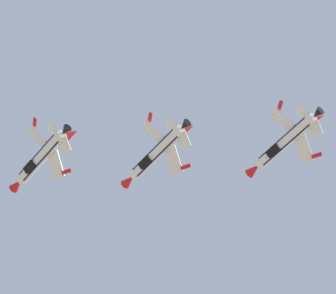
# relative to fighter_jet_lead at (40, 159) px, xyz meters

# --- Properties ---
(fighter_jet_lead) EXTENTS (7.64, 15.72, 7.36)m
(fighter_jet_lead) POSITION_rel_fighter_jet_lead_xyz_m (0.00, 0.00, 0.00)
(fighter_jet_lead) COLOR white
(fighter_jet_left_wing) EXTENTS (7.83, 15.72, 7.16)m
(fighter_jet_left_wing) POSITION_rel_fighter_jet_lead_xyz_m (15.87, -8.11, -0.68)
(fighter_jet_left_wing) COLOR white
(fighter_jet_right_wing) EXTENTS (7.42, 15.72, 7.60)m
(fighter_jet_right_wing) POSITION_rel_fighter_jet_lead_xyz_m (33.15, -17.07, -0.15)
(fighter_jet_right_wing) COLOR white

